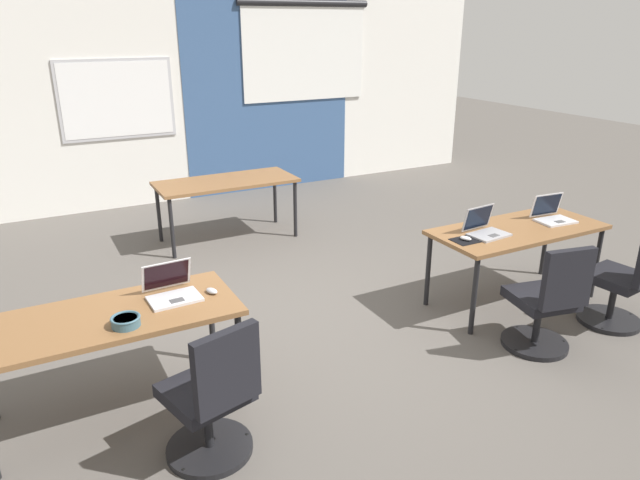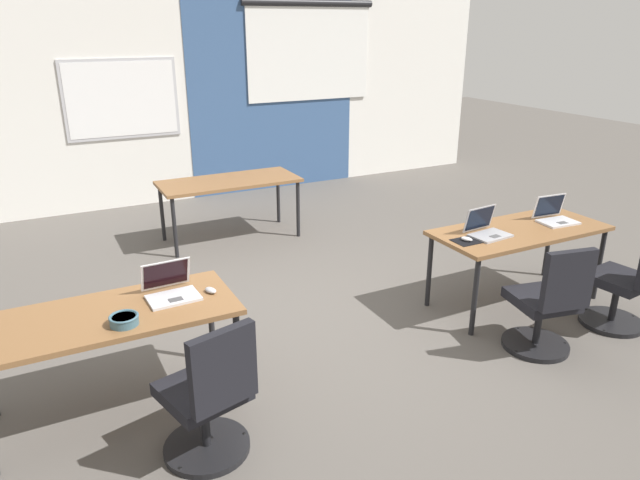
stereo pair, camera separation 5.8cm
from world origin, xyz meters
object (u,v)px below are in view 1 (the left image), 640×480
object	(u,v)px
chair_near_right_end	(624,285)
desk_near_left	(109,323)
laptop_near_right_inner	(485,229)
chair_near_left_inner	(213,404)
desk_near_right	(518,234)
desk_far_center	(226,185)
snack_bowl	(126,321)
laptop_near_left_inner	(172,290)
chair_near_right_inner	(546,307)
mouse_near_left_inner	(212,291)
laptop_near_right_end	(552,215)
mouse_near_right_inner	(466,238)

from	to	relation	value
chair_near_right_end	desk_near_left	bearing A→B (deg)	-18.11
laptop_near_right_inner	chair_near_left_inner	bearing A→B (deg)	-170.45
desk_near_right	chair_near_right_end	size ratio (longest dim) A/B	1.74
desk_far_center	snack_bowl	world-z (taller)	snack_bowl
laptop_near_left_inner	snack_bowl	xyz separation A→B (m)	(-0.35, -0.26, -0.01)
chair_near_right_inner	chair_near_left_inner	size ratio (longest dim) A/B	1.00
chair_near_right_end	chair_near_left_inner	size ratio (longest dim) A/B	1.00
laptop_near_left_inner	desk_far_center	bearing A→B (deg)	61.60
desk_near_right	chair_near_left_inner	distance (m)	3.18
laptop_near_left_inner	mouse_near_left_inner	size ratio (longest dim) A/B	3.04
desk_near_left	snack_bowl	bearing A→B (deg)	-69.90
laptop_near_right_end	chair_near_right_inner	bearing A→B (deg)	-133.47
laptop_near_right_end	chair_near_right_end	xyz separation A→B (m)	(0.04, -0.78, -0.39)
laptop_near_right_end	snack_bowl	distance (m)	3.85
desk_near_left	mouse_near_left_inner	size ratio (longest dim) A/B	14.19
mouse_near_left_inner	snack_bowl	xyz separation A→B (m)	(-0.60, -0.19, 0.02)
desk_near_left	chair_near_right_inner	world-z (taller)	chair_near_right_inner
chair_near_right_inner	chair_near_left_inner	world-z (taller)	same
desk_far_center	laptop_near_right_inner	bearing A→B (deg)	-63.93
desk_near_right	chair_near_left_inner	bearing A→B (deg)	-166.95
chair_near_right_inner	mouse_near_right_inner	bearing A→B (deg)	-62.46
laptop_near_right_inner	snack_bowl	bearing A→B (deg)	178.44
laptop_near_right_inner	chair_near_right_end	bearing A→B (deg)	-48.62
chair_near_right_end	snack_bowl	xyz separation A→B (m)	(-3.89, 0.58, 0.38)
laptop_near_right_end	laptop_near_left_inner	distance (m)	3.50
laptop_near_right_inner	laptop_near_left_inner	world-z (taller)	laptop_near_right_inner
desk_near_right	laptop_near_right_end	world-z (taller)	laptop_near_right_end
desk_near_left	chair_near_right_inner	size ratio (longest dim) A/B	1.74
desk_far_center	mouse_near_right_inner	distance (m)	3.04
mouse_near_right_inner	chair_near_right_inner	xyz separation A→B (m)	(0.21, -0.72, -0.36)
chair_near_right_inner	chair_near_right_end	xyz separation A→B (m)	(0.89, -0.02, 0.00)
desk_near_left	desk_far_center	distance (m)	3.30
mouse_near_right_inner	laptop_near_left_inner	xyz separation A→B (m)	(-2.44, 0.10, 0.03)
desk_near_left	desk_far_center	world-z (taller)	same
chair_near_left_inner	snack_bowl	distance (m)	0.73
desk_near_right	chair_near_right_inner	world-z (taller)	chair_near_right_inner
mouse_near_right_inner	laptop_near_right_inner	bearing A→B (deg)	10.26
laptop_near_left_inner	snack_bowl	world-z (taller)	laptop_near_left_inner
desk_far_center	laptop_near_left_inner	distance (m)	3.05
laptop_near_right_inner	mouse_near_right_inner	xyz separation A→B (m)	(-0.25, -0.05, -0.03)
laptop_near_right_inner	chair_near_right_end	xyz separation A→B (m)	(0.85, -0.79, -0.39)
chair_near_right_inner	chair_near_right_end	distance (m)	0.89
laptop_near_right_inner	chair_near_right_end	world-z (taller)	laptop_near_right_inner
laptop_near_left_inner	chair_near_left_inner	distance (m)	0.87
laptop_near_right_inner	mouse_near_left_inner	bearing A→B (deg)	174.90
chair_near_right_inner	mouse_near_left_inner	size ratio (longest dim) A/B	8.16
mouse_near_right_inner	laptop_near_left_inner	bearing A→B (deg)	177.76
mouse_near_right_inner	laptop_near_left_inner	world-z (taller)	laptop_near_left_inner
desk_near_left	desk_near_right	world-z (taller)	same
snack_bowl	desk_near_left	bearing A→B (deg)	110.10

